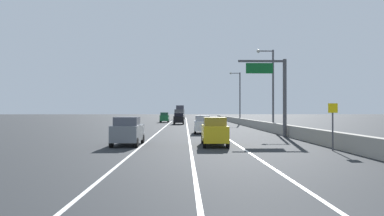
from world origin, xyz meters
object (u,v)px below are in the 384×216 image
lamp_post_right_third (239,94)px  car_white_0 (202,124)px  speed_advisory_sign (333,123)px  lamp_post_right_second (271,84)px  car_black_2 (179,119)px  box_truck (180,113)px  car_gray_3 (128,131)px  car_green_4 (164,117)px  car_yellow_1 (214,132)px  overhead_sign_gantry (277,88)px

lamp_post_right_third → car_white_0: bearing=-106.4°
speed_advisory_sign → lamp_post_right_second: bearing=86.8°
car_black_2 → box_truck: bearing=90.5°
car_white_0 → lamp_post_right_second: bearing=22.6°
car_white_0 → box_truck: (-3.32, 57.01, 0.80)m
car_gray_3 → car_green_4: bearing=90.2°
speed_advisory_sign → car_gray_3: (-13.50, 3.73, -0.73)m
car_green_4 → box_truck: 21.73m
box_truck → car_green_4: bearing=-97.8°
lamp_post_right_third → car_yellow_1: lamp_post_right_third is taller
car_gray_3 → box_truck: (2.79, 70.11, 0.76)m
car_white_0 → box_truck: size_ratio=0.49×
overhead_sign_gantry → car_yellow_1: bearing=-129.3°
car_white_0 → car_black_2: size_ratio=0.96×
lamp_post_right_third → box_truck: bearing=112.8°
speed_advisory_sign → car_gray_3: 14.02m
lamp_post_right_second → car_green_4: bearing=114.9°
car_black_2 → car_green_4: (-3.22, 10.09, 0.01)m
car_yellow_1 → box_truck: bearing=92.8°
lamp_post_right_second → car_gray_3: bearing=-131.3°
overhead_sign_gantry → car_black_2: 32.45m
car_black_2 → car_gray_3: size_ratio=1.08×
car_black_2 → car_gray_3: (-3.06, -38.51, -0.01)m
speed_advisory_sign → lamp_post_right_second: lamp_post_right_second is taller
speed_advisory_sign → car_black_2: size_ratio=0.67×
lamp_post_right_second → overhead_sign_gantry: bearing=-100.3°
car_yellow_1 → car_black_2: size_ratio=0.96×
car_white_0 → car_black_2: car_black_2 is taller
lamp_post_right_third → car_green_4: bearing=155.8°
car_white_0 → car_black_2: (-3.04, 25.41, 0.05)m
lamp_post_right_second → box_truck: size_ratio=1.14×
speed_advisory_sign → lamp_post_right_third: lamp_post_right_third is taller
overhead_sign_gantry → lamp_post_right_second: bearing=79.7°
car_yellow_1 → car_gray_3: bearing=176.1°
car_gray_3 → box_truck: 70.17m
car_black_2 → box_truck: size_ratio=0.51×
speed_advisory_sign → box_truck: (-10.71, 73.84, 0.03)m
lamp_post_right_third → car_green_4: lamp_post_right_third is taller
speed_advisory_sign → lamp_post_right_second: 20.81m
lamp_post_right_third → car_white_0: 30.46m
car_black_2 → car_gray_3: car_black_2 is taller
overhead_sign_gantry → lamp_post_right_third: lamp_post_right_third is taller
overhead_sign_gantry → box_truck: (-10.27, 62.26, -2.94)m
speed_advisory_sign → car_green_4: (-13.65, 52.32, -0.71)m
car_white_0 → car_gray_3: (-6.11, -13.10, 0.04)m
car_green_4 → car_black_2: bearing=-72.3°
car_green_4 → lamp_post_right_third: bearing=-24.2°
car_white_0 → car_yellow_1: bearing=-89.2°
car_green_4 → lamp_post_right_second: bearing=-65.1°
lamp_post_right_second → speed_advisory_sign: bearing=-93.2°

